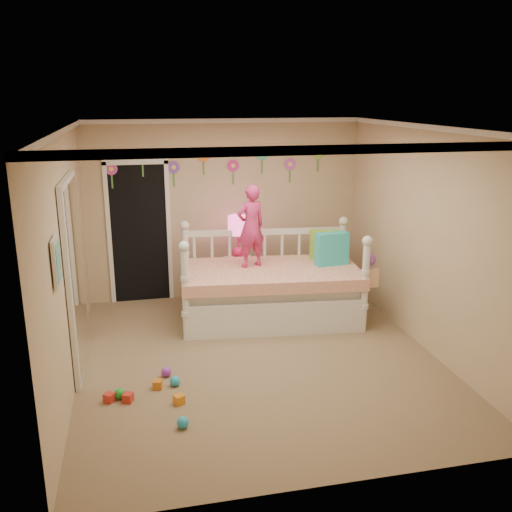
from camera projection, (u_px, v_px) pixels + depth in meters
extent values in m
cube|color=#7F684C|center=(259.00, 358.00, 6.44)|extent=(4.00, 4.50, 0.01)
cube|color=white|center=(259.00, 127.00, 5.72)|extent=(4.00, 4.50, 0.01)
cube|color=tan|center=(225.00, 210.00, 8.19)|extent=(4.00, 0.01, 2.60)
cube|color=tan|center=(67.00, 261.00, 5.67)|extent=(0.01, 4.50, 2.60)
cube|color=tan|center=(427.00, 240.00, 6.49)|extent=(0.01, 4.50, 2.60)
cube|color=#22ADAC|center=(332.00, 249.00, 7.48)|extent=(0.46, 0.21, 0.44)
cube|color=#92D240|center=(325.00, 244.00, 7.79)|extent=(0.44, 0.25, 0.40)
imported|color=#D12F71|center=(251.00, 226.00, 7.32)|extent=(0.46, 0.37, 1.09)
cube|color=white|center=(238.00, 280.00, 8.12)|extent=(0.42, 0.33, 0.66)
sphere|color=#D31C52|center=(238.00, 253.00, 8.00)|extent=(0.17, 0.17, 0.17)
cylinder|color=#D31C52|center=(238.00, 241.00, 7.95)|extent=(0.03, 0.03, 0.36)
cylinder|color=#ED4794|center=(238.00, 225.00, 7.89)|extent=(0.28, 0.28, 0.26)
cube|color=black|center=(139.00, 232.00, 7.99)|extent=(0.90, 0.04, 2.07)
cube|color=white|center=(75.00, 275.00, 6.03)|extent=(0.07, 1.30, 2.10)
cube|color=white|center=(56.00, 262.00, 4.76)|extent=(0.05, 0.34, 0.42)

